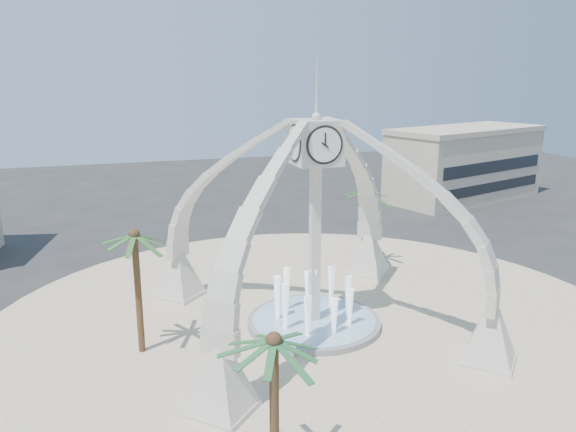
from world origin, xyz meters
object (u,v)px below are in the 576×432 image
object	(u,v)px
clock_tower	(315,222)
palm_west	(134,237)
palm_south	(274,343)
palm_north	(366,192)
fountain	(314,321)

from	to	relation	value
clock_tower	palm_west	world-z (taller)	clock_tower
clock_tower	palm_south	distance (m)	13.48
clock_tower	palm_west	bearing A→B (deg)	-178.99
clock_tower	palm_north	world-z (taller)	clock_tower
fountain	palm_north	distance (m)	12.96
palm_north	palm_south	size ratio (longest dim) A/B	1.06
palm_north	palm_south	bearing A→B (deg)	-123.12
palm_south	fountain	bearing A→B (deg)	63.05
clock_tower	fountain	bearing A→B (deg)	90.00
palm_west	palm_south	world-z (taller)	palm_west
fountain	clock_tower	bearing A→B (deg)	-90.00
clock_tower	palm_west	distance (m)	10.08
clock_tower	palm_west	xyz separation A→B (m)	(-10.08, -0.18, 0.06)
fountain	palm_north	bearing A→B (deg)	49.73
palm_west	palm_north	xyz separation A→B (m)	(17.59, 9.04, -0.53)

